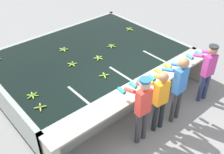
{
  "coord_description": "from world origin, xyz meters",
  "views": [
    {
      "loc": [
        -3.66,
        -2.9,
        4.57
      ],
      "look_at": [
        0.0,
        1.28,
        0.63
      ],
      "focal_mm": 42.0,
      "sensor_mm": 36.0,
      "label": 1
    }
  ],
  "objects": [
    {
      "name": "knife_0",
      "position": [
        0.39,
        0.3,
        0.91
      ],
      "size": [
        0.33,
        0.18,
        0.02
      ],
      "color": "silver",
      "rests_on": "work_ledge"
    },
    {
      "name": "banana_bunch_floating_1",
      "position": [
        0.05,
        1.88,
        0.92
      ],
      "size": [
        0.27,
        0.28,
        0.08
      ],
      "color": "#9EC642",
      "rests_on": "wash_tank"
    },
    {
      "name": "banana_bunch_floating_0",
      "position": [
        1.94,
        2.62,
        0.92
      ],
      "size": [
        0.28,
        0.28,
        0.08
      ],
      "color": "#9EC642",
      "rests_on": "wash_tank"
    },
    {
      "name": "worker_3",
      "position": [
        1.71,
        -0.37,
        0.98
      ],
      "size": [
        0.48,
        0.74,
        1.63
      ],
      "color": "navy",
      "rests_on": "ground"
    },
    {
      "name": "ground_plane",
      "position": [
        0.0,
        0.0,
        0.0
      ],
      "size": [
        80.0,
        80.0,
        0.0
      ],
      "primitive_type": "plane",
      "color": "gray",
      "rests_on": "ground"
    },
    {
      "name": "worker_1",
      "position": [
        0.01,
        -0.28,
        0.95
      ],
      "size": [
        0.46,
        0.73,
        1.59
      ],
      "color": "#1E2328",
      "rests_on": "ground"
    },
    {
      "name": "banana_bunch_floating_3",
      "position": [
        -0.66,
        2.09,
        0.92
      ],
      "size": [
        0.28,
        0.27,
        0.08
      ],
      "color": "#8CB738",
      "rests_on": "wash_tank"
    },
    {
      "name": "banana_bunch_floating_2",
      "position": [
        -2.1,
        1.15,
        0.92
      ],
      "size": [
        0.27,
        0.27,
        0.08
      ],
      "color": "#8CB738",
      "rests_on": "wash_tank"
    },
    {
      "name": "work_ledge",
      "position": [
        0.0,
        0.23,
        0.65
      ],
      "size": [
        5.05,
        0.45,
        0.9
      ],
      "color": "#A8A393",
      "rests_on": "ground"
    },
    {
      "name": "wash_tank",
      "position": [
        -0.0,
        2.31,
        0.44
      ],
      "size": [
        5.05,
        3.75,
        0.9
      ],
      "color": "gray",
      "rests_on": "ground"
    },
    {
      "name": "banana_bunch_floating_8",
      "position": [
        -0.36,
        1.15,
        0.92
      ],
      "size": [
        0.27,
        0.27,
        0.08
      ],
      "color": "#7FAD33",
      "rests_on": "wash_tank"
    },
    {
      "name": "banana_bunch_floating_6",
      "position": [
        -2.04,
        1.6,
        0.92
      ],
      "size": [
        0.28,
        0.28,
        0.08
      ],
      "color": "#7FAD33",
      "rests_on": "wash_tank"
    },
    {
      "name": "banana_bunch_floating_4",
      "position": [
        0.74,
        2.15,
        0.92
      ],
      "size": [
        0.28,
        0.27,
        0.08
      ],
      "color": "#7FAD33",
      "rests_on": "wash_tank"
    },
    {
      "name": "worker_0",
      "position": [
        -0.54,
        -0.27,
        1.02
      ],
      "size": [
        0.44,
        0.73,
        1.68
      ],
      "color": "#38383D",
      "rests_on": "ground"
    },
    {
      "name": "banana_bunch_floating_5",
      "position": [
        -0.41,
        2.89,
        0.92
      ],
      "size": [
        0.27,
        0.28,
        0.08
      ],
      "color": "#9EC642",
      "rests_on": "wash_tank"
    },
    {
      "name": "worker_2",
      "position": [
        0.55,
        -0.35,
        1.06
      ],
      "size": [
        0.41,
        0.72,
        1.74
      ],
      "color": "#38383D",
      "rests_on": "ground"
    }
  ]
}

